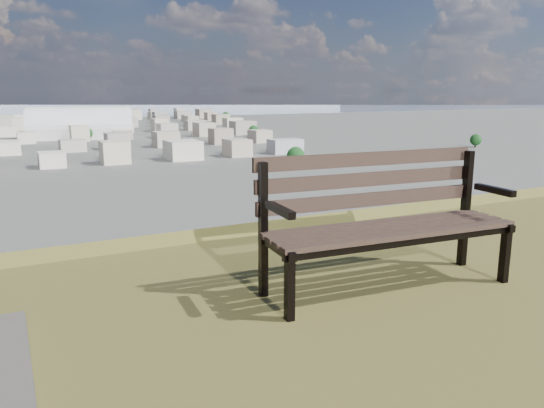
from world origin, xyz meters
TOP-DOWN VIEW (x-y plane):
  - park_bench at (0.92, 2.21)m, footprint 2.03×0.79m
  - arena at (39.60, 315.40)m, footprint 59.45×35.34m
  - city_blocks at (0.00, 394.44)m, footprint 395.00×361.00m

SIDE VIEW (x-z plane):
  - city_blocks at x=0.00m, z-range 0.00..7.00m
  - arena at x=39.60m, z-range -6.20..17.27m
  - park_bench at x=0.92m, z-range 25.07..26.11m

